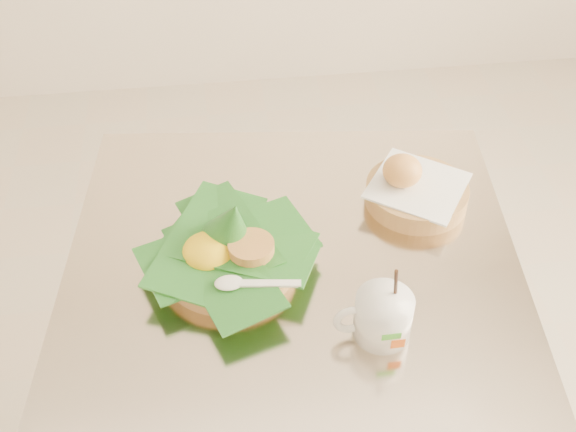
{
  "coord_description": "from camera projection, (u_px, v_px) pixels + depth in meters",
  "views": [
    {
      "loc": [
        0.02,
        -0.7,
        1.55
      ],
      "look_at": [
        0.12,
        0.09,
        0.82
      ],
      "focal_mm": 45.0,
      "sensor_mm": 36.0,
      "label": 1
    }
  ],
  "objects": [
    {
      "name": "bread_basket",
      "position": [
        414.0,
        189.0,
        1.2
      ],
      "size": [
        0.2,
        0.2,
        0.09
      ],
      "rotation": [
        0.0,
        0.0,
        0.19
      ],
      "color": "tan",
      "rests_on": "cafe_table"
    },
    {
      "name": "coffee_mug",
      "position": [
        382.0,
        316.0,
        0.99
      ],
      "size": [
        0.11,
        0.08,
        0.14
      ],
      "rotation": [
        0.0,
        0.0,
        0.03
      ],
      "color": "white",
      "rests_on": "cafe_table"
    },
    {
      "name": "rice_basket",
      "position": [
        228.0,
        249.0,
        1.08
      ],
      "size": [
        0.26,
        0.26,
        0.13
      ],
      "rotation": [
        0.0,
        0.0,
        0.18
      ],
      "color": "tan",
      "rests_on": "cafe_table"
    },
    {
      "name": "cafe_table",
      "position": [
        293.0,
        354.0,
        1.26
      ],
      "size": [
        0.77,
        0.77,
        0.75
      ],
      "rotation": [
        0.0,
        0.0,
        -0.11
      ],
      "color": "gray",
      "rests_on": "floor"
    }
  ]
}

